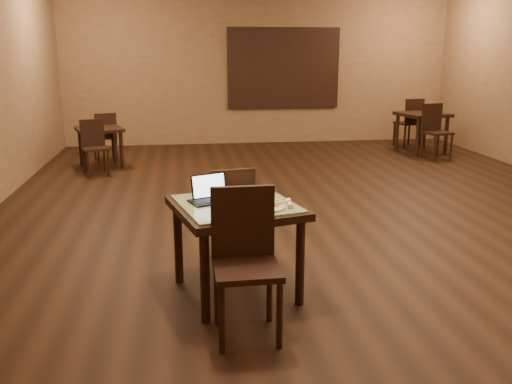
{
  "coord_description": "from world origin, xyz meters",
  "views": [
    {
      "loc": [
        -1.64,
        -6.35,
        1.93
      ],
      "look_at": [
        -1.08,
        -2.3,
        0.85
      ],
      "focal_mm": 38.0,
      "sensor_mm": 36.0,
      "label": 1
    }
  ],
  "objects": [
    {
      "name": "ground",
      "position": [
        0.0,
        0.0,
        0.0
      ],
      "size": [
        10.0,
        10.0,
        0.0
      ],
      "primitive_type": "plane",
      "color": "black",
      "rests_on": "ground"
    },
    {
      "name": "wall_back",
      "position": [
        0.0,
        5.0,
        1.5
      ],
      "size": [
        8.0,
        0.02,
        3.0
      ],
      "primitive_type": "cube",
      "color": "olive",
      "rests_on": "ground"
    },
    {
      "name": "mural",
      "position": [
        0.5,
        4.96,
        1.55
      ],
      "size": [
        2.34,
        0.05,
        1.64
      ],
      "color": "#26528B",
      "rests_on": "wall_back"
    },
    {
      "name": "tiled_table",
      "position": [
        -1.24,
        -2.29,
        0.66
      ],
      "size": [
        1.12,
        1.12,
        0.76
      ],
      "rotation": [
        0.0,
        0.0,
        0.25
      ],
      "color": "black",
      "rests_on": "ground"
    },
    {
      "name": "chair_main_near",
      "position": [
        -1.24,
        -2.9,
        0.58
      ],
      "size": [
        0.45,
        0.45,
        1.02
      ],
      "rotation": [
        0.0,
        0.0,
        0.01
      ],
      "color": "black",
      "rests_on": "ground"
    },
    {
      "name": "chair_main_far",
      "position": [
        -1.23,
        -1.67,
        0.52
      ],
      "size": [
        0.46,
        0.46,
        0.92
      ],
      "rotation": [
        0.0,
        0.0,
        3.31
      ],
      "color": "black",
      "rests_on": "ground"
    },
    {
      "name": "laptop",
      "position": [
        -1.44,
        -2.19,
        0.82
      ],
      "size": [
        0.36,
        0.34,
        0.21
      ],
      "rotation": [
        0.0,
        0.0,
        0.39
      ],
      "color": "black",
      "rests_on": "tiled_table"
    },
    {
      "name": "plate",
      "position": [
        -1.02,
        -2.47,
        0.77
      ],
      "size": [
        0.27,
        0.27,
        0.02
      ],
      "primitive_type": "cylinder",
      "color": "white",
      "rests_on": "tiled_table"
    },
    {
      "name": "pizza_slice",
      "position": [
        -1.02,
        -2.47,
        0.79
      ],
      "size": [
        0.21,
        0.21,
        0.02
      ],
      "primitive_type": null,
      "rotation": [
        0.0,
        0.0,
        0.25
      ],
      "color": "#F7E3A4",
      "rests_on": "plate"
    },
    {
      "name": "pizza_pan",
      "position": [
        -1.12,
        -2.05,
        0.77
      ],
      "size": [
        0.4,
        0.4,
        0.01
      ],
      "primitive_type": "cylinder",
      "color": "silver",
      "rests_on": "tiled_table"
    },
    {
      "name": "pizza_whole",
      "position": [
        -1.12,
        -2.05,
        0.78
      ],
      "size": [
        0.36,
        0.36,
        0.02
      ],
      "color": "#F7E3A4",
      "rests_on": "pizza_pan"
    },
    {
      "name": "spatula",
      "position": [
        -1.1,
        -2.07,
        0.79
      ],
      "size": [
        0.17,
        0.27,
        0.01
      ],
      "primitive_type": "cube",
      "rotation": [
        0.0,
        0.0,
        0.27
      ],
      "color": "silver",
      "rests_on": "pizza_whole"
    },
    {
      "name": "napkin_roll",
      "position": [
        -0.84,
        -2.43,
        0.78
      ],
      "size": [
        0.06,
        0.19,
        0.04
      ],
      "rotation": [
        0.0,
        0.0,
        -0.11
      ],
      "color": "white",
      "rests_on": "tiled_table"
    },
    {
      "name": "other_table_a",
      "position": [
        2.93,
        3.46,
        0.63
      ],
      "size": [
        0.97,
        0.97,
        0.76
      ],
      "rotation": [
        0.0,
        0.0,
        0.22
      ],
      "color": "black",
      "rests_on": "ground"
    },
    {
      "name": "other_table_a_chair_near",
      "position": [
        2.91,
        2.89,
        0.55
      ],
      "size": [
        0.51,
        0.51,
        0.98
      ],
      "rotation": [
        0.0,
        0.0,
        0.22
      ],
      "color": "black",
      "rests_on": "ground"
    },
    {
      "name": "other_table_a_chair_far",
      "position": [
        2.94,
        4.04,
        0.55
      ],
      "size": [
        0.51,
        0.51,
        0.98
      ],
      "rotation": [
        0.0,
        0.0,
        3.36
      ],
      "color": "black",
      "rests_on": "ground"
    },
    {
      "name": "other_table_b",
      "position": [
        -3.0,
        2.91,
        0.55
      ],
      "size": [
        0.9,
        0.9,
        0.66
      ],
      "rotation": [
        0.0,
        0.0,
        0.32
      ],
      "color": "black",
      "rests_on": "ground"
    },
    {
      "name": "other_table_b_chair_near",
      "position": [
        -3.02,
        2.41,
        0.48
      ],
      "size": [
        0.47,
        0.47,
        0.86
      ],
      "rotation": [
        0.0,
        0.0,
        0.32
      ],
      "color": "black",
      "rests_on": "ground"
    },
    {
      "name": "other_table_b_chair_far",
      "position": [
        -2.98,
        3.42,
        0.48
      ],
      "size": [
        0.47,
        0.47,
        0.86
      ],
      "rotation": [
        0.0,
        0.0,
        3.46
      ],
      "color": "black",
      "rests_on": "ground"
    }
  ]
}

